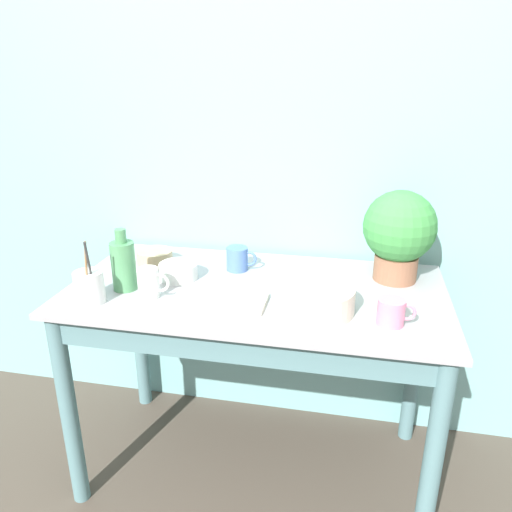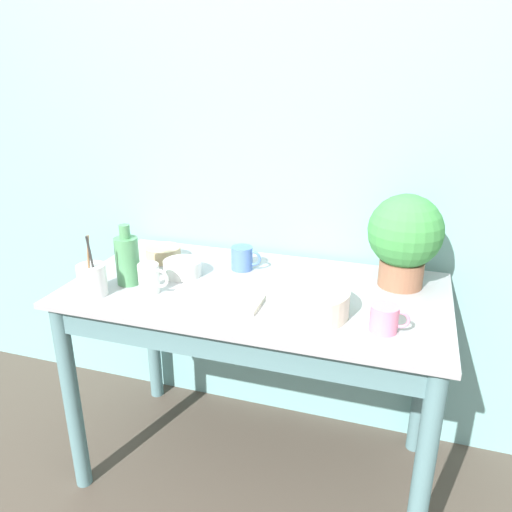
% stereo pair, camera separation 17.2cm
% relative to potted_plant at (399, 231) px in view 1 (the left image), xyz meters
% --- Properties ---
extents(wall_back, '(6.00, 0.05, 2.40)m').
position_rel_potted_plant_xyz_m(wall_back, '(-0.48, 0.23, 0.22)').
color(wall_back, '#7AB2B2').
rests_on(wall_back, ground_plane).
extents(counter_table, '(1.33, 0.70, 0.80)m').
position_rel_potted_plant_xyz_m(counter_table, '(-0.48, -0.20, -0.34)').
color(counter_table, slate).
rests_on(counter_table, ground_plane).
extents(potted_plant, '(0.26, 0.26, 0.33)m').
position_rel_potted_plant_xyz_m(potted_plant, '(0.00, 0.00, 0.00)').
color(potted_plant, '#8C5B42').
rests_on(potted_plant, counter_table).
extents(bowl_wash_large, '(0.26, 0.26, 0.08)m').
position_rel_potted_plant_xyz_m(bowl_wash_large, '(-0.27, -0.31, -0.14)').
color(bowl_wash_large, beige).
rests_on(bowl_wash_large, counter_table).
extents(bottle_tall, '(0.08, 0.08, 0.22)m').
position_rel_potted_plant_xyz_m(bottle_tall, '(-0.93, -0.28, -0.09)').
color(bottle_tall, '#4C8C59').
rests_on(bottle_tall, counter_table).
extents(mug_pink, '(0.12, 0.08, 0.08)m').
position_rel_potted_plant_xyz_m(mug_pink, '(-0.03, -0.36, -0.14)').
color(mug_pink, pink).
rests_on(mug_pink, counter_table).
extents(mug_blue, '(0.12, 0.08, 0.09)m').
position_rel_potted_plant_xyz_m(mug_blue, '(-0.59, -0.03, -0.14)').
color(mug_blue, '#4C70B7').
rests_on(mug_blue, counter_table).
extents(mug_white, '(0.11, 0.07, 0.10)m').
position_rel_potted_plant_xyz_m(mug_white, '(-0.82, -0.32, -0.13)').
color(mug_white, white).
rests_on(mug_white, counter_table).
extents(bowl_small_tan, '(0.14, 0.14, 0.05)m').
position_rel_potted_plant_xyz_m(bowl_small_tan, '(-0.92, -0.03, -0.16)').
color(bowl_small_tan, tan).
rests_on(bowl_small_tan, counter_table).
extents(bowl_small_enamel_white, '(0.14, 0.14, 0.06)m').
position_rel_potted_plant_xyz_m(bowl_small_enamel_white, '(-0.78, -0.15, -0.16)').
color(bowl_small_enamel_white, silver).
rests_on(bowl_small_enamel_white, counter_table).
extents(utensil_cup, '(0.10, 0.10, 0.22)m').
position_rel_potted_plant_xyz_m(utensil_cup, '(-1.00, -0.40, -0.13)').
color(utensil_cup, silver).
rests_on(utensil_cup, counter_table).
extents(tray_board, '(0.31, 0.15, 0.02)m').
position_rel_potted_plant_xyz_m(tray_board, '(-0.58, -0.32, -0.18)').
color(tray_board, beige).
rests_on(tray_board, counter_table).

